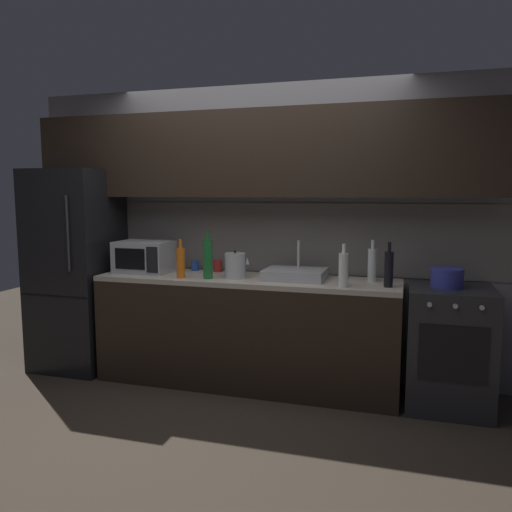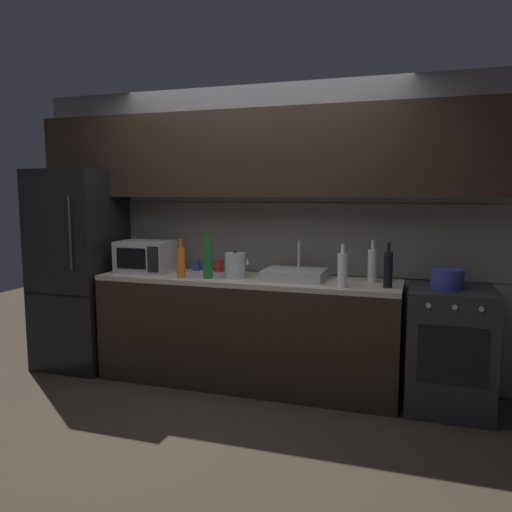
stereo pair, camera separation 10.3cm
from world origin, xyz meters
name	(u,v)px [view 2 (the right image)]	position (x,y,z in m)	size (l,w,h in m)	color
ground_plane	(203,431)	(0.00, 0.00, 0.00)	(10.00, 10.00, 0.00)	#2D261E
back_wall	(257,197)	(0.00, 1.20, 1.55)	(4.21, 0.44, 2.50)	slate
counter_run	(246,331)	(0.00, 0.90, 0.45)	(2.47, 0.60, 0.90)	black
refrigerator	(80,269)	(-1.61, 0.90, 0.89)	(0.68, 0.69, 1.79)	black
oven_range	(449,349)	(1.57, 0.90, 0.45)	(0.60, 0.62, 0.90)	#232326
microwave	(146,256)	(-0.93, 0.92, 1.04)	(0.46, 0.35, 0.27)	#A8AAAF
sink_basin	(295,274)	(0.40, 0.93, 0.94)	(0.48, 0.38, 0.30)	#ADAFB5
kettle	(235,266)	(-0.07, 0.84, 1.00)	(0.20, 0.17, 0.23)	#B7BABF
wine_bottle_clear	(372,265)	(1.00, 0.99, 1.03)	(0.07, 0.07, 0.33)	silver
wine_bottle_green	(208,259)	(-0.28, 0.76, 1.06)	(0.08, 0.08, 0.38)	#1E6B2D
wine_bottle_white	(342,269)	(0.81, 0.71, 1.03)	(0.07, 0.07, 0.32)	silver
wine_bottle_orange	(181,262)	(-0.50, 0.72, 1.03)	(0.07, 0.07, 0.32)	orange
wine_bottle_dark	(388,269)	(1.13, 0.79, 1.04)	(0.07, 0.07, 0.33)	black
mug_red	(219,266)	(-0.33, 1.12, 0.95)	(0.08, 0.08, 0.10)	#A82323
mug_blue	(196,266)	(-0.55, 1.12, 0.94)	(0.07, 0.07, 0.09)	#234299
cooking_pot	(447,279)	(1.54, 0.90, 0.97)	(0.24, 0.24, 0.14)	#333899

